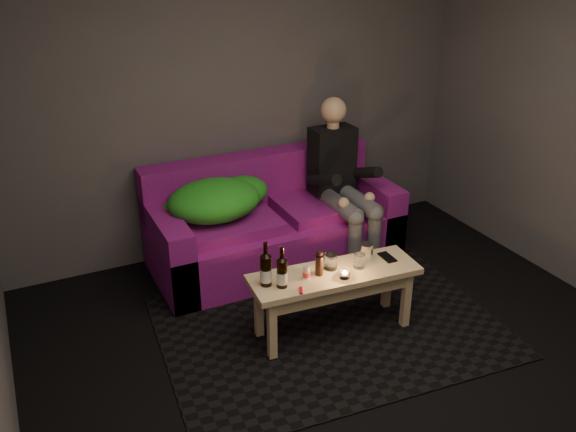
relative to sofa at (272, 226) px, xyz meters
name	(u,v)px	position (x,y,z in m)	size (l,w,h in m)	color
floor	(388,395)	(-0.07, -1.82, -0.31)	(4.50, 4.50, 0.00)	black
room	(360,106)	(-0.07, -1.35, 1.33)	(4.50, 4.50, 4.50)	silver
rug	(329,326)	(-0.05, -1.06, -0.30)	(2.29, 1.67, 0.01)	black
sofa	(272,226)	(0.00, 0.00, 0.00)	(1.98, 0.89, 0.85)	#701078
green_blanket	(218,199)	(-0.46, -0.01, 0.33)	(0.87, 0.59, 0.30)	#2C8D19
person	(341,179)	(0.55, -0.16, 0.38)	(0.36, 0.82, 1.32)	black
coffee_table	(334,283)	(-0.05, -1.11, 0.08)	(1.17, 0.45, 0.47)	#E8C587
beer_bottle_a	(266,270)	(-0.52, -1.06, 0.27)	(0.08, 0.08, 0.30)	black
beer_bottle_b	(282,273)	(-0.44, -1.12, 0.26)	(0.07, 0.07, 0.28)	black
salt_shaker	(306,272)	(-0.26, -1.10, 0.21)	(0.04, 0.04, 0.09)	silver
pepper_mill	(319,266)	(-0.16, -1.10, 0.23)	(0.05, 0.05, 0.14)	black
tumbler_back	(331,261)	(-0.05, -1.06, 0.21)	(0.09, 0.09, 0.11)	white
tealight	(345,274)	(-0.03, -1.20, 0.19)	(0.07, 0.07, 0.05)	white
tumbler_front	(359,261)	(0.13, -1.13, 0.21)	(0.08, 0.08, 0.10)	white
steel_cup	(366,252)	(0.22, -1.06, 0.22)	(0.09, 0.09, 0.12)	silver
smartphone	(387,257)	(0.37, -1.10, 0.17)	(0.07, 0.15, 0.01)	black
red_lighter	(301,290)	(-0.36, -1.23, 0.17)	(0.02, 0.07, 0.01)	red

